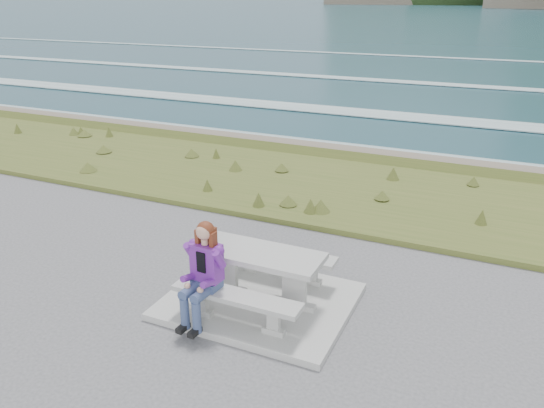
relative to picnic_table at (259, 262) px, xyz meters
name	(u,v)px	position (x,y,z in m)	size (l,w,h in m)	color
concrete_slab	(260,301)	(0.00, 0.00, -0.63)	(2.60, 2.10, 0.10)	#9A9A95
picnic_table	(259,262)	(0.00, 0.00, 0.00)	(1.80, 0.75, 0.75)	#9A9A95
bench_landward	(236,301)	(0.00, -0.70, -0.23)	(1.80, 0.35, 0.45)	#9A9A95
bench_seaward	(279,256)	(0.00, 0.70, -0.23)	(1.80, 0.35, 0.45)	#9A9A95
grass_verge	(356,195)	(0.00, 5.00, -0.68)	(160.00, 4.50, 0.22)	#455821
shore_drop	(386,161)	(0.00, 7.90, -0.68)	(160.00, 0.80, 2.20)	#685D4E
ocean	(455,109)	(0.00, 25.09, -2.42)	(1600.00, 1600.00, 0.09)	#1D4552
seated_woman	(201,287)	(-0.45, -0.83, -0.07)	(0.44, 0.71, 1.40)	#304A6B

